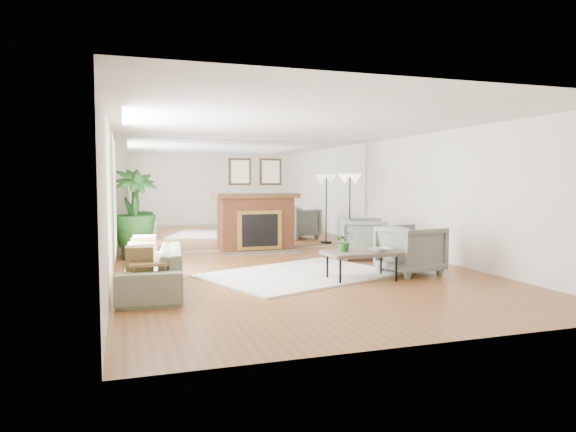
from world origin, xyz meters
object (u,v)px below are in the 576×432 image
object	(u,v)px
fireplace	(258,221)
coffee_table	(362,254)
potted_ficus	(134,211)
floor_lamp	(350,185)
sofa	(152,270)
side_table	(148,268)
armchair_front	(411,249)
armchair_back	(362,238)

from	to	relation	value
fireplace	coffee_table	xyz separation A→B (m)	(0.71, -3.72, -0.24)
fireplace	potted_ficus	bearing A→B (deg)	-171.59
floor_lamp	sofa	bearing A→B (deg)	-145.60
side_table	armchair_front	bearing A→B (deg)	9.67
potted_ficus	floor_lamp	bearing A→B (deg)	-1.42
side_table	armchair_back	bearing A→B (deg)	30.18
coffee_table	floor_lamp	size ratio (longest dim) A/B	0.68
coffee_table	armchair_front	xyz separation A→B (m)	(1.03, 0.26, -0.01)
floor_lamp	armchair_front	bearing A→B (deg)	-94.68
coffee_table	potted_ficus	size ratio (longest dim) A/B	0.65
sofa	potted_ficus	distance (m)	3.22
fireplace	potted_ficus	size ratio (longest dim) A/B	1.15
coffee_table	sofa	bearing A→B (deg)	176.78
coffee_table	armchair_front	distance (m)	1.06
side_table	floor_lamp	distance (m)	5.91
armchair_front	side_table	world-z (taller)	armchair_front
armchair_front	armchair_back	bearing A→B (deg)	-8.37
armchair_front	floor_lamp	size ratio (longest dim) A/B	0.53
armchair_front	floor_lamp	xyz separation A→B (m)	(0.24, 2.96, 1.05)
coffee_table	fireplace	bearing A→B (deg)	100.87
armchair_front	fireplace	bearing A→B (deg)	17.06
armchair_back	coffee_table	bearing A→B (deg)	173.32
sofa	floor_lamp	size ratio (longest dim) A/B	1.24
sofa	armchair_back	world-z (taller)	armchair_back
armchair_front	floor_lamp	world-z (taller)	floor_lamp
armchair_back	floor_lamp	distance (m)	1.64
armchair_back	potted_ficus	xyz separation A→B (m)	(-4.30, 1.34, 0.54)
fireplace	side_table	world-z (taller)	fireplace
fireplace	armchair_back	xyz separation A→B (m)	(1.70, -1.72, -0.25)
potted_ficus	fireplace	bearing A→B (deg)	8.41
armchair_front	side_table	xyz separation A→B (m)	(-4.27, -0.73, 0.04)
fireplace	coffee_table	bearing A→B (deg)	-79.13
fireplace	coffee_table	world-z (taller)	fireplace
sofa	floor_lamp	bearing A→B (deg)	129.51
coffee_table	potted_ficus	distance (m)	4.73
sofa	floor_lamp	xyz separation A→B (m)	(4.44, 3.04, 1.15)
armchair_front	side_table	bearing A→B (deg)	89.92
side_table	potted_ficus	distance (m)	3.83
sofa	potted_ficus	size ratio (longest dim) A/B	1.18
armchair_back	floor_lamp	world-z (taller)	floor_lamp
armchair_back	side_table	world-z (taller)	armchair_back
sofa	side_table	world-z (taller)	sofa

